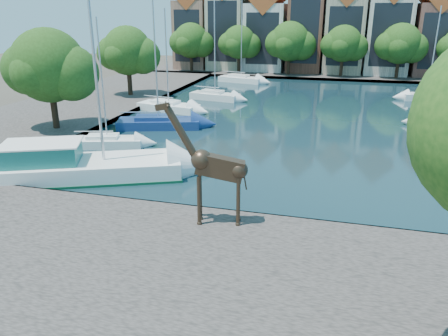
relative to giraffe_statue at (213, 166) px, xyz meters
The scene contains 27 objects.
ground 4.82m from the giraffe_statue, 26.30° to the left, with size 160.00×160.00×0.00m, color #38332B.
water_basin 25.96m from the giraffe_statue, 82.94° to the left, with size 38.00×50.00×0.08m, color black.
near_quay 6.98m from the giraffe_statue, 59.79° to the right, with size 50.00×14.00×0.50m, color #504A46.
far_quay 57.73m from the giraffe_statue, 86.85° to the left, with size 60.00×16.00×0.50m, color #504A46.
left_quay 33.76m from the giraffe_statue, 130.50° to the left, with size 14.00×52.00×0.50m, color #504A46.
townhouse_west_end 61.01m from the giraffe_statue, 109.02° to the left, with size 5.44×9.18×14.93m.
townhouse_west_mid 59.40m from the giraffe_statue, 103.52° to the left, with size 5.94×9.18×16.79m.
townhouse_west_inner 58.16m from the giraffe_statue, 97.26° to the left, with size 6.43×9.18×15.15m.
townhouse_center 57.78m from the giraffe_statue, 90.83° to the left, with size 5.44×9.18×16.93m.
townhouse_east_inner 57.95m from the giraffe_statue, 84.87° to the left, with size 5.94×9.18×15.79m.
townhouse_east_mid 58.92m from the giraffe_statue, 78.54° to the left, with size 6.43×9.18×16.65m.
townhouse_east_end 60.47m from the giraffe_statue, 72.48° to the left, with size 5.44×9.18×14.43m.
far_tree_far_west 55.36m from the giraffe_statue, 109.79° to the left, with size 7.28×5.60×7.68m.
far_tree_west 53.18m from the giraffe_statue, 101.66° to the left, with size 6.76×5.20×7.36m.
far_tree_mid_west 52.17m from the giraffe_statue, 93.00° to the left, with size 7.80×6.00×8.00m.
far_tree_mid_east 52.36m from the giraffe_statue, 84.23° to the left, with size 7.02×5.40×7.52m.
far_tree_east 53.76m from the giraffe_statue, 75.70° to the left, with size 7.54×5.80×7.84m.
side_tree_left_near 22.43m from the giraffe_statue, 142.59° to the left, with size 7.80×6.00×8.20m.
side_tree_left_far 35.06m from the giraffe_statue, 122.37° to the left, with size 7.28×5.60×7.88m.
giraffe_statue is the anchor object (origin of this frame).
motorsailer 11.34m from the giraffe_statue, 156.94° to the left, with size 12.59×8.12×11.83m.
sailboat_left_a 16.15m from the giraffe_statue, 136.65° to the left, with size 5.53×3.26×9.41m.
sailboat_left_b 20.18m from the giraffe_statue, 120.18° to the left, with size 7.57×4.53×10.88m.
sailboat_left_c 27.02m from the giraffe_statue, 116.11° to the left, with size 6.83×3.50×10.07m.
sailboat_left_d 32.53m from the giraffe_statue, 105.81° to the left, with size 6.04×3.03×11.38m.
sailboat_left_e 45.94m from the giraffe_statue, 101.11° to the left, with size 6.80×3.66×11.30m.
sailboat_right_d 40.42m from the giraffe_statue, 67.92° to the left, with size 5.83×3.02×10.37m.
Camera 1 is at (2.03, -19.28, 9.84)m, focal length 35.00 mm.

